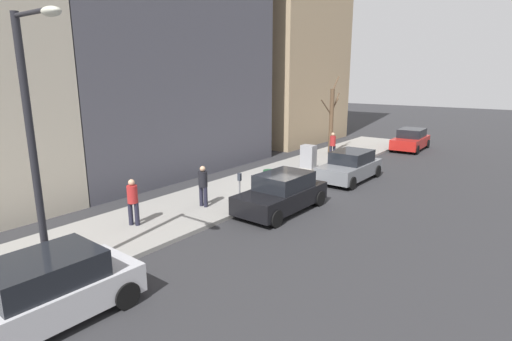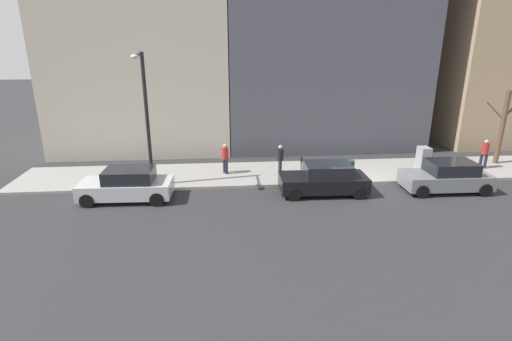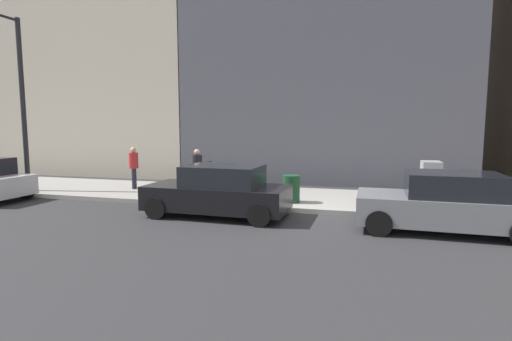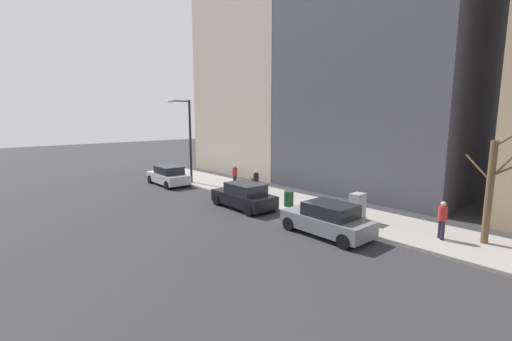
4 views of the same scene
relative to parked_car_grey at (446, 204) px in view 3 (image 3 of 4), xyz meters
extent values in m
plane|color=#2B2B2D|center=(1.16, 4.00, -0.74)|extent=(120.00, 120.00, 0.00)
cube|color=gray|center=(3.16, 4.00, -0.66)|extent=(4.00, 36.00, 0.15)
cube|color=slate|center=(0.00, 0.05, -0.17)|extent=(1.88, 4.24, 0.70)
cube|color=black|center=(0.00, -0.15, 0.48)|extent=(1.64, 2.23, 0.60)
cylinder|color=black|center=(-0.82, 1.62, -0.42)|extent=(0.23, 0.64, 0.64)
cylinder|color=black|center=(0.88, 1.59, -0.42)|extent=(0.23, 0.64, 0.64)
cylinder|color=black|center=(0.82, -1.51, -0.42)|extent=(0.23, 0.64, 0.64)
cube|color=black|center=(0.16, 6.19, -0.17)|extent=(1.90, 4.24, 0.70)
cube|color=black|center=(0.15, 5.99, 0.48)|extent=(1.65, 2.24, 0.60)
cylinder|color=black|center=(-0.66, 7.76, -0.42)|extent=(0.24, 0.65, 0.64)
cylinder|color=black|center=(1.04, 7.72, -0.42)|extent=(0.24, 0.65, 0.64)
cylinder|color=black|center=(-0.73, 4.66, -0.42)|extent=(0.24, 0.65, 0.64)
cylinder|color=black|center=(0.97, 4.62, -0.42)|extent=(0.24, 0.65, 0.64)
cylinder|color=black|center=(0.96, 13.98, -0.42)|extent=(0.24, 0.65, 0.64)
cylinder|color=slate|center=(1.61, 7.00, -0.06)|extent=(0.07, 0.07, 1.05)
cube|color=#2D333D|center=(1.61, 7.00, 0.61)|extent=(0.14, 0.10, 0.30)
cube|color=#A8A399|center=(2.46, 0.00, -0.50)|extent=(0.83, 0.61, 0.18)
cube|color=#939399|center=(2.46, 0.00, 0.22)|extent=(0.75, 0.55, 1.25)
cylinder|color=black|center=(1.71, 14.61, 2.66)|extent=(0.18, 0.18, 6.50)
cylinder|color=#14381E|center=(2.06, 4.30, -0.14)|extent=(0.56, 0.56, 0.90)
cylinder|color=#1E1E2D|center=(2.84, 7.93, -0.18)|extent=(0.16, 0.16, 0.82)
cylinder|color=#1E1E2D|center=(2.60, 7.93, -0.18)|extent=(0.16, 0.16, 0.82)
cylinder|color=black|center=(2.72, 7.93, 0.54)|extent=(0.36, 0.36, 0.62)
sphere|color=tan|center=(2.72, 7.93, 0.96)|extent=(0.22, 0.22, 0.22)
cylinder|color=#1E1E2D|center=(3.11, 10.83, -0.18)|extent=(0.16, 0.16, 0.82)
cylinder|color=#1E1E2D|center=(3.32, 10.94, -0.18)|extent=(0.16, 0.16, 0.82)
cylinder|color=#A52323|center=(3.22, 10.89, 0.54)|extent=(0.36, 0.36, 0.62)
sphere|color=tan|center=(3.22, 10.89, 0.96)|extent=(0.22, 0.22, 0.22)
cube|color=#BCB29E|center=(12.32, 16.21, 8.02)|extent=(11.32, 11.32, 17.52)
camera|label=1|loc=(-8.15, 18.86, 4.53)|focal=28.00mm
camera|label=2|loc=(-17.73, 10.99, 6.49)|focal=28.00mm
camera|label=3|loc=(-10.78, 2.02, 1.99)|focal=28.00mm
camera|label=4|loc=(-12.46, -9.04, 4.64)|focal=24.00mm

